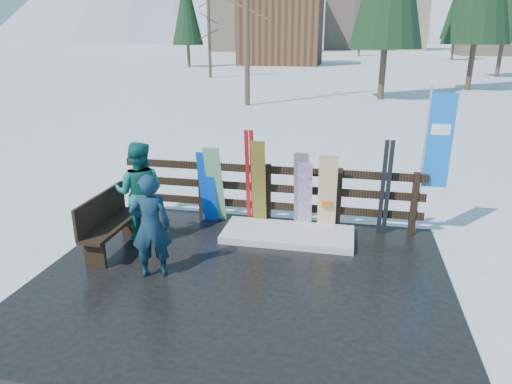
% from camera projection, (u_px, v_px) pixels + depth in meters
% --- Properties ---
extents(ground, '(700.00, 700.00, 0.00)m').
position_uv_depth(ground, '(241.00, 284.00, 6.68)').
color(ground, white).
rests_on(ground, ground).
extents(deck, '(6.00, 5.00, 0.08)m').
position_uv_depth(deck, '(241.00, 282.00, 6.66)').
color(deck, black).
rests_on(deck, ground).
extents(fence, '(5.60, 0.10, 1.15)m').
position_uv_depth(fence, '(268.00, 190.00, 8.48)').
color(fence, black).
rests_on(fence, deck).
extents(snow_patch, '(2.28, 1.00, 0.12)m').
position_uv_depth(snow_patch, '(288.00, 234.00, 8.02)').
color(snow_patch, white).
rests_on(snow_patch, deck).
extents(bench, '(0.41, 1.50, 0.97)m').
position_uv_depth(bench, '(108.00, 221.00, 7.42)').
color(bench, black).
rests_on(bench, deck).
extents(snowboard_0, '(0.31, 0.32, 1.41)m').
position_uv_depth(snowboard_0, '(208.00, 187.00, 8.47)').
color(snowboard_0, blue).
rests_on(snowboard_0, deck).
extents(snowboard_1, '(0.30, 0.45, 1.52)m').
position_uv_depth(snowboard_1, '(215.00, 185.00, 8.42)').
color(snowboard_1, silver).
rests_on(snowboard_1, deck).
extents(snowboard_2, '(0.25, 0.27, 1.66)m').
position_uv_depth(snowboard_2, '(259.00, 184.00, 8.24)').
color(snowboard_2, gold).
rests_on(snowboard_2, deck).
extents(snowboard_3, '(0.25, 0.27, 1.33)m').
position_uv_depth(snowboard_3, '(305.00, 196.00, 8.13)').
color(snowboard_3, white).
rests_on(snowboard_3, deck).
extents(snowboard_4, '(0.26, 0.33, 1.49)m').
position_uv_depth(snowboard_4, '(301.00, 192.00, 8.12)').
color(snowboard_4, black).
rests_on(snowboard_4, deck).
extents(snowboard_5, '(0.32, 0.28, 1.47)m').
position_uv_depth(snowboard_5, '(327.00, 194.00, 8.03)').
color(snowboard_5, white).
rests_on(snowboard_5, deck).
extents(ski_pair_a, '(0.16, 0.25, 1.82)m').
position_uv_depth(ski_pair_a, '(250.00, 178.00, 8.31)').
color(ski_pair_a, '#A41614').
rests_on(ski_pair_a, deck).
extents(ski_pair_b, '(0.17, 0.18, 1.75)m').
position_uv_depth(ski_pair_b, '(385.00, 189.00, 7.86)').
color(ski_pair_b, black).
rests_on(ski_pair_b, deck).
extents(rental_flag, '(0.45, 0.04, 2.60)m').
position_uv_depth(rental_flag, '(435.00, 147.00, 7.67)').
color(rental_flag, silver).
rests_on(rental_flag, deck).
extents(person_front, '(0.67, 0.55, 1.56)m').
position_uv_depth(person_front, '(151.00, 226.00, 6.54)').
color(person_front, '#163C4B').
rests_on(person_front, deck).
extents(person_back, '(0.95, 0.79, 1.75)m').
position_uv_depth(person_back, '(140.00, 193.00, 7.67)').
color(person_back, '#14685D').
rests_on(person_back, deck).
extents(resort_buildings, '(73.00, 87.60, 22.60)m').
position_uv_depth(resort_buildings, '(357.00, 9.00, 110.21)').
color(resort_buildings, tan).
rests_on(resort_buildings, ground).
extents(trees, '(41.94, 68.68, 12.26)m').
position_uv_depth(trees, '(387.00, 14.00, 48.90)').
color(trees, '#382B1E').
rests_on(trees, ground).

